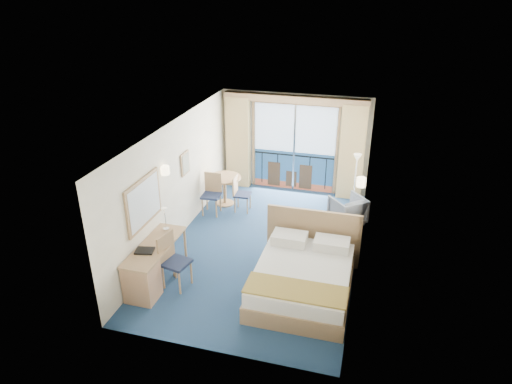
% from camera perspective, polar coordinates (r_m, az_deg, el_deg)
% --- Properties ---
extents(floor, '(6.50, 6.50, 0.00)m').
position_cam_1_polar(floor, '(10.16, 1.03, -6.84)').
color(floor, navy).
rests_on(floor, ground).
extents(room_walls, '(4.04, 6.54, 2.72)m').
position_cam_1_polar(room_walls, '(9.34, 1.11, 2.47)').
color(room_walls, beige).
rests_on(room_walls, ground).
extents(balcony_door, '(2.36, 0.03, 2.52)m').
position_cam_1_polar(balcony_door, '(12.51, 4.75, 5.21)').
color(balcony_door, navy).
rests_on(balcony_door, room_walls).
extents(curtain_left, '(0.65, 0.22, 2.55)m').
position_cam_1_polar(curtain_left, '(12.69, -2.24, 6.19)').
color(curtain_left, '#D0BC73').
rests_on(curtain_left, room_walls).
extents(curtain_right, '(0.65, 0.22, 2.55)m').
position_cam_1_polar(curtain_right, '(12.16, 11.88, 4.81)').
color(curtain_right, '#D0BC73').
rests_on(curtain_right, room_walls).
extents(pelmet, '(3.80, 0.25, 0.18)m').
position_cam_1_polar(pelmet, '(11.99, 4.92, 11.50)').
color(pelmet, tan).
rests_on(pelmet, room_walls).
extents(mirror, '(0.05, 1.25, 0.95)m').
position_cam_1_polar(mirror, '(8.86, -13.85, -1.24)').
color(mirror, tan).
rests_on(mirror, room_walls).
extents(wall_print, '(0.04, 0.42, 0.52)m').
position_cam_1_polar(wall_print, '(10.42, -8.84, 3.55)').
color(wall_print, tan).
rests_on(wall_print, room_walls).
extents(sconce_left, '(0.18, 0.18, 0.18)m').
position_cam_1_polar(sconce_left, '(9.44, -11.30, 2.69)').
color(sconce_left, beige).
rests_on(sconce_left, room_walls).
extents(sconce_right, '(0.18, 0.18, 0.18)m').
position_cam_1_polar(sconce_right, '(8.93, 13.01, 1.21)').
color(sconce_right, beige).
rests_on(sconce_right, room_walls).
extents(bed, '(1.92, 2.28, 1.21)m').
position_cam_1_polar(bed, '(8.68, 5.94, -10.47)').
color(bed, tan).
rests_on(bed, ground).
extents(nightstand, '(0.38, 0.36, 0.49)m').
position_cam_1_polar(nightstand, '(9.92, 11.37, -6.56)').
color(nightstand, tan).
rests_on(nightstand, ground).
extents(phone, '(0.20, 0.17, 0.07)m').
position_cam_1_polar(phone, '(9.79, 11.34, -5.07)').
color(phone, beige).
rests_on(phone, nightstand).
extents(armchair, '(1.03, 1.03, 0.67)m').
position_cam_1_polar(armchair, '(11.19, 11.37, -2.19)').
color(armchair, '#4D525D').
rests_on(armchair, ground).
extents(floor_lamp, '(0.21, 0.21, 1.53)m').
position_cam_1_polar(floor_lamp, '(11.46, 12.43, 2.90)').
color(floor_lamp, silver).
rests_on(floor_lamp, ground).
extents(desk, '(0.58, 1.68, 0.79)m').
position_cam_1_polar(desk, '(8.76, -13.72, -9.98)').
color(desk, tan).
rests_on(desk, ground).
extents(desk_chair, '(0.56, 0.55, 1.08)m').
position_cam_1_polar(desk_chair, '(8.81, -10.47, -8.05)').
color(desk_chair, '#1D2745').
rests_on(desk_chair, ground).
extents(folder, '(0.38, 0.32, 0.03)m').
position_cam_1_polar(folder, '(8.75, -13.75, -7.14)').
color(folder, black).
rests_on(folder, desk).
extents(desk_lamp, '(0.13, 0.13, 0.48)m').
position_cam_1_polar(desk_lamp, '(9.20, -11.34, -2.75)').
color(desk_lamp, silver).
rests_on(desk_lamp, desk).
extents(round_table, '(0.85, 0.85, 0.77)m').
position_cam_1_polar(round_table, '(11.82, -3.95, 1.08)').
color(round_table, tan).
rests_on(round_table, ground).
extents(table_chair_a, '(0.43, 0.42, 0.93)m').
position_cam_1_polar(table_chair_a, '(11.48, -2.10, 0.07)').
color(table_chair_a, '#1D2745').
rests_on(table_chair_a, ground).
extents(table_chair_b, '(0.46, 0.47, 1.03)m').
position_cam_1_polar(table_chair_b, '(11.41, -5.51, 0.13)').
color(table_chair_b, '#1D2745').
rests_on(table_chair_b, ground).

